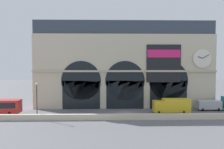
{
  "coord_description": "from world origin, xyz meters",
  "views": [
    {
      "loc": [
        -4.23,
        -45.74,
        10.37
      ],
      "look_at": [
        -3.01,
        5.0,
        7.95
      ],
      "focal_mm": 35.44,
      "sensor_mm": 36.0,
      "label": 1
    }
  ],
  "objects": [
    {
      "name": "ground_plane",
      "position": [
        0.0,
        0.0,
        0.0
      ],
      "size": [
        200.0,
        200.0,
        0.0
      ],
      "primitive_type": "plane",
      "color": "slate"
    },
    {
      "name": "street_lamp_quayside",
      "position": [
        -17.33,
        -4.31,
        4.41
      ],
      "size": [
        0.44,
        0.44,
        6.9
      ],
      "color": "black",
      "rests_on": "ground"
    },
    {
      "name": "quay_parapet_wall",
      "position": [
        0.0,
        -5.11,
        0.54
      ],
      "size": [
        90.0,
        0.7,
        1.08
      ],
      "primitive_type": "cube",
      "color": "beige",
      "rests_on": "ground"
    },
    {
      "name": "box_truck_mideast",
      "position": [
        9.35,
        -0.36,
        1.7
      ],
      "size": [
        7.5,
        2.91,
        3.12
      ],
      "color": "gold",
      "rests_on": "ground"
    },
    {
      "name": "station_building",
      "position": [
        0.05,
        7.27,
        9.98
      ],
      "size": [
        42.44,
        4.99,
        20.52
      ],
      "color": "beige",
      "rests_on": "ground"
    },
    {
      "name": "van_east",
      "position": [
        18.64,
        2.78,
        1.25
      ],
      "size": [
        5.2,
        2.48,
        2.2
      ],
      "color": "#ADB2B7",
      "rests_on": "ground"
    }
  ]
}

